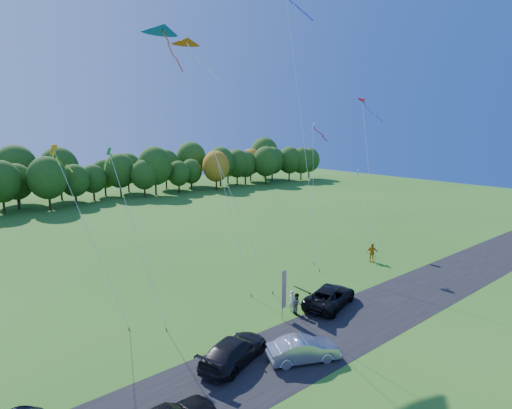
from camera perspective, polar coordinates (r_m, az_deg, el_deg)
ground at (r=31.74m, az=6.99°, el=-14.14°), size 160.00×160.00×0.00m
asphalt_strip at (r=29.38m, az=12.79°, el=-16.48°), size 90.00×6.00×0.01m
tree_line at (r=78.93m, az=-22.79°, el=0.22°), size 116.00×12.00×10.00m
black_suv at (r=31.75m, az=10.50°, el=-12.76°), size 5.88×3.97×1.50m
silver_sedan at (r=24.87m, az=6.79°, el=-19.85°), size 4.45×3.06×1.39m
dark_truck_a at (r=24.57m, az=-3.15°, el=-20.09°), size 5.46×3.64×1.47m
person_tailgate_a at (r=30.38m, az=5.15°, el=-13.60°), size 0.42×0.62×1.63m
person_tailgate_b at (r=30.09m, az=5.83°, el=-13.90°), size 0.81×0.92×1.59m
person_east at (r=42.41m, az=16.22°, el=-6.61°), size 1.21×0.99×1.93m
feather_flag at (r=28.69m, az=3.99°, el=-11.99°), size 0.48×0.18×3.69m
kite_delta_blue at (r=34.57m, az=-6.13°, el=7.67°), size 5.03×12.82×23.93m
kite_parafoil_orange at (r=42.01m, az=6.49°, el=11.74°), size 6.74×11.33×28.47m
kite_delta_red at (r=35.47m, az=-7.02°, el=12.81°), size 2.59×10.50×22.43m
kite_parafoil_rainbow at (r=49.61m, az=15.83°, el=4.90°), size 8.03×8.47×17.47m
kite_diamond_yellow at (r=29.37m, az=-22.57°, el=-4.33°), size 3.09×6.08×12.63m
kite_diamond_green at (r=29.18m, az=-16.78°, el=-4.18°), size 1.35×6.87×12.25m
kite_diamond_white at (r=42.32m, az=8.19°, el=2.00°), size 5.26×5.62×14.35m
kite_diamond_blue_low at (r=45.56m, az=15.42°, el=-1.05°), size 3.47×5.51×9.09m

